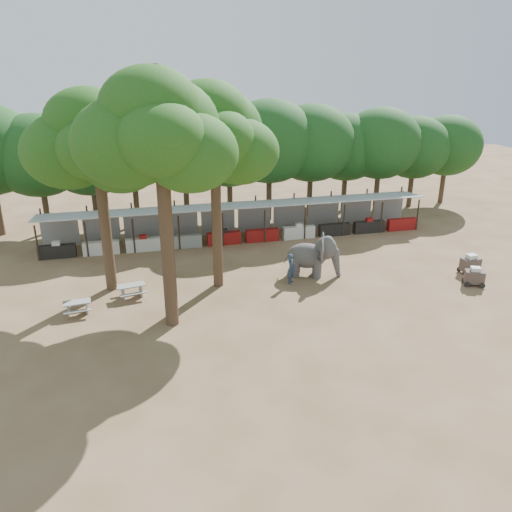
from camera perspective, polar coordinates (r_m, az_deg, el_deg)
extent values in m
plane|color=brown|center=(24.57, 5.12, -8.23)|extent=(100.00, 100.00, 0.00)
cube|color=#9FA1A7|center=(36.23, -1.89, 5.83)|extent=(28.00, 2.99, 0.39)
cylinder|color=#2D2319|center=(35.00, -21.98, 1.50)|extent=(0.12, 0.12, 2.40)
cylinder|color=#2D2319|center=(37.49, -21.54, 3.12)|extent=(0.12, 0.12, 2.80)
cube|color=black|center=(35.47, -21.77, 0.49)|extent=(2.38, 0.50, 0.90)
cube|color=gray|center=(37.56, -21.47, 2.52)|extent=(2.52, 0.12, 2.00)
cylinder|color=#2D2319|center=(34.68, -17.42, 1.91)|extent=(0.12, 0.12, 2.40)
cylinder|color=#2D2319|center=(37.19, -17.28, 3.51)|extent=(0.12, 0.12, 2.80)
cube|color=silver|center=(35.15, -17.27, 0.88)|extent=(2.38, 0.50, 0.90)
cube|color=gray|center=(37.26, -17.21, 2.91)|extent=(2.52, 0.12, 2.00)
cylinder|color=#2D2319|center=(34.58, -12.80, 2.31)|extent=(0.12, 0.12, 2.40)
cylinder|color=#2D2319|center=(37.10, -12.97, 3.89)|extent=(0.12, 0.12, 2.80)
cube|color=silver|center=(35.06, -12.72, 1.28)|extent=(2.38, 0.50, 0.90)
cube|color=gray|center=(37.17, -12.91, 3.28)|extent=(2.52, 0.12, 2.00)
cylinder|color=#2D2319|center=(34.71, -8.19, 2.70)|extent=(0.12, 0.12, 2.40)
cylinder|color=#2D2319|center=(37.22, -8.66, 4.25)|extent=(0.12, 0.12, 2.80)
cube|color=gray|center=(35.19, -8.17, 1.66)|extent=(2.38, 0.50, 0.90)
cube|color=gray|center=(37.29, -8.62, 3.64)|extent=(2.52, 0.12, 2.00)
cylinder|color=#2D2319|center=(35.07, -3.64, 3.07)|extent=(0.12, 0.12, 2.40)
cylinder|color=#2D2319|center=(37.56, -4.39, 4.58)|extent=(0.12, 0.12, 2.80)
cube|color=maroon|center=(35.54, -3.68, 2.04)|extent=(2.38, 0.50, 0.90)
cube|color=gray|center=(37.62, -4.36, 3.98)|extent=(2.52, 0.12, 2.00)
cylinder|color=#2D2319|center=(35.64, 0.80, 3.40)|extent=(0.12, 0.12, 2.40)
cylinder|color=#2D2319|center=(38.09, -0.23, 4.88)|extent=(0.12, 0.12, 2.80)
cube|color=maroon|center=(36.10, 0.69, 2.38)|extent=(2.38, 0.50, 0.90)
cube|color=gray|center=(38.16, -0.21, 4.28)|extent=(2.52, 0.12, 2.00)
cylinder|color=#2D2319|center=(36.42, 5.08, 3.71)|extent=(0.12, 0.12, 2.40)
cylinder|color=#2D2319|center=(38.82, 3.81, 5.14)|extent=(0.12, 0.12, 2.80)
cube|color=silver|center=(36.87, 4.91, 2.71)|extent=(2.38, 0.50, 0.90)
cube|color=gray|center=(38.88, 3.82, 4.56)|extent=(2.52, 0.12, 2.00)
cylinder|color=#2D2319|center=(37.39, 9.15, 3.98)|extent=(0.12, 0.12, 2.40)
cylinder|color=#2D2319|center=(39.73, 7.68, 5.37)|extent=(0.12, 0.12, 2.80)
cube|color=black|center=(37.83, 8.94, 3.00)|extent=(2.38, 0.50, 0.90)
cube|color=gray|center=(39.80, 7.68, 4.80)|extent=(2.52, 0.12, 2.00)
cylinder|color=#2D2319|center=(38.55, 13.01, 4.22)|extent=(0.12, 0.12, 2.40)
cylinder|color=#2D2319|center=(40.82, 11.36, 5.57)|extent=(0.12, 0.12, 2.80)
cube|color=black|center=(38.97, 12.76, 3.27)|extent=(2.38, 0.50, 0.90)
cube|color=gray|center=(40.88, 11.35, 5.01)|extent=(2.52, 0.12, 2.00)
cylinder|color=#2D2319|center=(39.86, 16.62, 4.43)|extent=(0.12, 0.12, 2.40)
cylinder|color=#2D2319|center=(42.07, 14.85, 5.73)|extent=(0.12, 0.12, 2.80)
cube|color=maroon|center=(40.28, 16.34, 3.50)|extent=(2.38, 0.50, 0.90)
cube|color=gray|center=(42.13, 14.83, 5.19)|extent=(2.52, 0.12, 2.00)
cylinder|color=#332316|center=(28.25, -17.04, 4.95)|extent=(0.60, 0.60, 9.20)
cone|color=#332316|center=(27.42, -18.08, 14.22)|extent=(0.57, 0.57, 2.88)
ellipsoid|color=#13440D|center=(28.01, -20.62, 11.17)|extent=(4.80, 4.80, 3.94)
ellipsoid|color=#13440D|center=(27.01, -15.15, 10.59)|extent=(4.20, 4.20, 3.44)
ellipsoid|color=#13440D|center=(28.58, -17.37, 12.95)|extent=(5.20, 5.20, 4.26)
ellipsoid|color=#13440D|center=(26.26, -17.96, 11.58)|extent=(3.80, 3.80, 3.12)
ellipsoid|color=#13440D|center=(27.63, -18.70, 14.23)|extent=(4.40, 4.40, 3.61)
cylinder|color=#332316|center=(23.25, -10.27, 3.74)|extent=(0.64, 0.64, 10.40)
cone|color=#332316|center=(22.31, -11.15, 16.60)|extent=(0.61, 0.61, 3.25)
ellipsoid|color=#13440D|center=(22.73, -14.52, 12.45)|extent=(4.80, 4.80, 3.94)
ellipsoid|color=#13440D|center=(22.04, -7.52, 11.62)|extent=(4.20, 4.20, 3.44)
ellipsoid|color=#13440D|center=(23.50, -10.65, 14.48)|extent=(5.20, 5.20, 4.26)
ellipsoid|color=#13440D|center=(21.14, -10.70, 12.97)|extent=(3.80, 3.80, 3.12)
ellipsoid|color=#13440D|center=(22.50, -11.95, 16.17)|extent=(4.40, 4.40, 3.61)
cylinder|color=#332316|center=(27.50, -4.57, 5.82)|extent=(0.56, 0.56, 9.60)
cone|color=#332316|center=(26.66, -4.88, 15.83)|extent=(0.53, 0.53, 3.00)
ellipsoid|color=#13440D|center=(26.94, -7.90, 12.68)|extent=(4.80, 4.80, 3.94)
ellipsoid|color=#13440D|center=(26.52, -1.93, 11.86)|extent=(4.20, 4.20, 3.44)
ellipsoid|color=#13440D|center=(27.86, -4.78, 14.31)|extent=(5.20, 5.20, 4.26)
ellipsoid|color=#13440D|center=(25.51, -4.31, 13.04)|extent=(3.80, 3.80, 3.12)
ellipsoid|color=#13440D|center=(26.82, -5.60, 15.75)|extent=(4.40, 4.40, 3.61)
cylinder|color=#332316|center=(41.58, -26.61, 4.69)|extent=(0.44, 0.44, 3.74)
cylinder|color=#332316|center=(40.95, -22.08, 5.16)|extent=(0.44, 0.44, 3.74)
ellipsoid|color=#0C360F|center=(40.21, -22.79, 10.17)|extent=(6.46, 5.95, 5.61)
cylinder|color=#332316|center=(40.59, -17.42, 5.61)|extent=(0.44, 0.44, 3.74)
ellipsoid|color=#0C360F|center=(39.84, -17.99, 10.68)|extent=(6.46, 5.95, 5.61)
cylinder|color=#332316|center=(40.50, -12.70, 6.03)|extent=(0.44, 0.44, 3.74)
ellipsoid|color=#0C360F|center=(39.75, -13.13, 11.12)|extent=(6.46, 5.95, 5.61)
cylinder|color=#332316|center=(40.68, -7.99, 6.41)|extent=(0.44, 0.44, 3.74)
ellipsoid|color=#0C360F|center=(39.93, -8.26, 11.49)|extent=(6.46, 5.95, 5.61)
cylinder|color=#332316|center=(41.13, -3.35, 6.74)|extent=(0.44, 0.44, 3.74)
ellipsoid|color=#0C360F|center=(40.39, -3.46, 11.77)|extent=(6.46, 5.95, 5.61)
cylinder|color=#332316|center=(41.85, 1.18, 7.02)|extent=(0.44, 0.44, 3.74)
ellipsoid|color=#0C360F|center=(41.12, 1.21, 11.97)|extent=(6.46, 5.95, 5.61)
cylinder|color=#332316|center=(42.81, 5.52, 7.24)|extent=(0.44, 0.44, 3.74)
ellipsoid|color=#0C360F|center=(42.10, 5.70, 12.08)|extent=(6.46, 5.95, 5.61)
cylinder|color=#332316|center=(44.00, 9.66, 7.42)|extent=(0.44, 0.44, 3.74)
ellipsoid|color=#0C360F|center=(43.31, 9.96, 12.12)|extent=(6.46, 5.95, 5.61)
cylinder|color=#332316|center=(45.41, 13.57, 7.55)|extent=(0.44, 0.44, 3.74)
ellipsoid|color=#0C360F|center=(44.74, 13.97, 12.10)|extent=(6.46, 5.95, 5.61)
cylinder|color=#332316|center=(47.02, 17.22, 7.65)|extent=(0.44, 0.44, 3.74)
ellipsoid|color=#0C360F|center=(46.37, 17.71, 12.03)|extent=(6.46, 5.95, 5.61)
cylinder|color=#332316|center=(48.79, 20.63, 7.70)|extent=(0.44, 0.44, 3.74)
ellipsoid|color=#0C360F|center=(48.17, 21.19, 11.93)|extent=(6.46, 5.95, 5.61)
ellipsoid|color=#3C3A39|center=(30.16, 5.81, 0.04)|extent=(2.71, 2.18, 1.53)
cylinder|color=#3C3A39|center=(30.07, 4.50, -1.19)|extent=(0.71, 0.71, 1.29)
cylinder|color=#3C3A39|center=(30.75, 4.60, -0.69)|extent=(0.71, 0.71, 1.29)
cylinder|color=#3C3A39|center=(30.02, 6.97, -1.33)|extent=(0.71, 0.71, 1.29)
cylinder|color=#3C3A39|center=(30.70, 7.02, -0.82)|extent=(0.71, 0.71, 1.29)
ellipsoid|color=#3C3A39|center=(29.95, 7.99, 0.90)|extent=(1.61, 1.48, 1.42)
ellipsoid|color=#3C3A39|center=(29.29, 7.54, 0.53)|extent=(0.65, 1.16, 1.46)
ellipsoid|color=#3C3A39|center=(30.59, 7.62, 1.43)|extent=(0.65, 1.16, 1.46)
cone|color=#3C3A39|center=(30.30, 9.21, -0.91)|extent=(0.76, 0.76, 1.60)
imported|color=#26384C|center=(29.05, 4.02, -1.45)|extent=(0.72, 0.78, 1.81)
cube|color=gray|center=(27.11, -19.81, -5.00)|extent=(1.42, 0.78, 0.05)
cube|color=gray|center=(27.27, -20.68, -5.75)|extent=(0.15, 0.55, 0.64)
cube|color=gray|center=(27.25, -18.77, -5.52)|extent=(0.15, 0.55, 0.64)
cube|color=gray|center=(26.78, -19.72, -5.97)|extent=(1.38, 0.37, 0.05)
cube|color=gray|center=(27.68, -19.77, -5.07)|extent=(1.38, 0.37, 0.05)
cube|color=gray|center=(28.15, -14.07, -3.27)|extent=(1.56, 0.93, 0.06)
cube|color=gray|center=(28.23, -14.97, -4.09)|extent=(0.20, 0.59, 0.68)
cube|color=gray|center=(28.37, -13.04, -3.78)|extent=(0.20, 0.59, 0.68)
cube|color=gray|center=(27.79, -13.80, -4.23)|extent=(1.48, 0.50, 0.05)
cube|color=gray|center=(28.75, -14.22, -3.39)|extent=(1.48, 0.50, 0.05)
cube|color=#3A2D27|center=(31.46, 23.69, -2.20)|extent=(1.22, 1.01, 0.73)
cylinder|color=black|center=(31.19, 22.97, -3.02)|extent=(0.31, 0.19, 0.31)
cylinder|color=black|center=(31.39, 24.46, -3.10)|extent=(0.31, 0.19, 0.31)
cylinder|color=black|center=(31.81, 22.73, -2.52)|extent=(0.31, 0.19, 0.31)
cylinder|color=black|center=(32.01, 24.20, -2.61)|extent=(0.31, 0.19, 0.31)
cube|color=silver|center=(31.29, 23.81, -1.40)|extent=(0.65, 0.60, 0.26)
cube|color=#3A2D27|center=(33.22, 23.29, -0.88)|extent=(1.18, 0.79, 0.78)
cylinder|color=black|center=(32.81, 23.04, -1.84)|extent=(0.34, 0.10, 0.34)
cylinder|color=black|center=(33.41, 24.18, -1.63)|extent=(0.34, 0.10, 0.34)
cylinder|color=black|center=(33.31, 22.21, -1.39)|extent=(0.34, 0.10, 0.34)
cylinder|color=black|center=(33.90, 23.34, -1.18)|extent=(0.34, 0.10, 0.34)
cube|color=silver|center=(33.05, 23.41, -0.07)|extent=(0.60, 0.50, 0.28)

